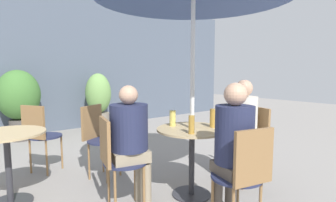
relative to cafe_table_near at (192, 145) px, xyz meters
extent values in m
cube|color=#4C5666|center=(-0.13, 4.08, 0.96)|extent=(10.00, 0.06, 3.00)
cylinder|color=#2D2D33|center=(0.00, 0.00, -0.53)|extent=(0.41, 0.41, 0.01)
cylinder|color=#2D2D33|center=(0.00, 0.00, -0.18)|extent=(0.06, 0.06, 0.68)
cylinder|color=tan|center=(0.00, 0.00, 0.17)|extent=(0.73, 0.73, 0.02)
cylinder|color=#2D2D33|center=(-1.53, 0.98, -0.18)|extent=(0.06, 0.06, 0.68)
cylinder|color=tan|center=(-1.53, 0.98, 0.17)|extent=(0.71, 0.71, 0.02)
cylinder|color=#232847|center=(-0.69, 0.17, -0.08)|extent=(0.41, 0.41, 0.02)
cylinder|color=olive|center=(-0.79, 0.33, -0.31)|extent=(0.02, 0.02, 0.45)
cylinder|color=olive|center=(-0.85, 0.07, -0.31)|extent=(0.02, 0.02, 0.45)
cylinder|color=olive|center=(-0.53, 0.26, -0.31)|extent=(0.02, 0.02, 0.45)
cylinder|color=olive|center=(-0.59, 0.01, -0.31)|extent=(0.02, 0.02, 0.45)
cube|color=olive|center=(-0.87, 0.21, 0.14)|extent=(0.11, 0.34, 0.41)
cylinder|color=#232847|center=(-0.17, -0.69, -0.08)|extent=(0.41, 0.41, 0.02)
cylinder|color=olive|center=(-0.26, -0.53, -0.31)|extent=(0.02, 0.02, 0.45)
cylinder|color=olive|center=(-0.01, -0.59, -0.31)|extent=(0.02, 0.02, 0.45)
cube|color=olive|center=(-0.21, -0.87, 0.14)|extent=(0.34, 0.11, 0.41)
cylinder|color=#232847|center=(0.69, -0.17, -0.08)|extent=(0.41, 0.41, 0.02)
cylinder|color=olive|center=(0.79, -0.33, -0.31)|extent=(0.02, 0.02, 0.45)
cylinder|color=olive|center=(0.85, -0.07, -0.31)|extent=(0.02, 0.02, 0.45)
cylinder|color=olive|center=(0.53, -0.26, -0.31)|extent=(0.02, 0.02, 0.45)
cylinder|color=olive|center=(0.59, -0.01, -0.31)|extent=(0.02, 0.02, 0.45)
cube|color=olive|center=(0.87, -0.21, 0.14)|extent=(0.11, 0.34, 0.41)
cylinder|color=#232847|center=(-0.52, 1.00, -0.08)|extent=(0.41, 0.41, 0.02)
cylinder|color=olive|center=(-0.46, 1.18, -0.31)|extent=(0.02, 0.02, 0.45)
cylinder|color=olive|center=(-0.70, 1.06, -0.31)|extent=(0.02, 0.02, 0.45)
cylinder|color=olive|center=(-0.34, 0.94, -0.31)|extent=(0.02, 0.02, 0.45)
cylinder|color=olive|center=(-0.57, 0.82, -0.31)|extent=(0.02, 0.02, 0.45)
cube|color=olive|center=(-0.60, 1.16, 0.14)|extent=(0.32, 0.19, 0.41)
cylinder|color=#232847|center=(-1.02, 1.68, -0.08)|extent=(0.41, 0.41, 0.02)
cylinder|color=olive|center=(-1.21, 1.72, -0.31)|extent=(0.02, 0.02, 0.45)
cylinder|color=olive|center=(-1.07, 1.50, -0.31)|extent=(0.02, 0.02, 0.45)
cylinder|color=olive|center=(-0.98, 1.86, -0.31)|extent=(0.02, 0.02, 0.45)
cylinder|color=olive|center=(-0.84, 1.64, -0.31)|extent=(0.02, 0.02, 0.45)
cube|color=olive|center=(-1.18, 1.58, 0.14)|extent=(0.21, 0.31, 0.41)
cylinder|color=gray|center=(-0.54, 0.05, -0.32)|extent=(0.10, 0.10, 0.45)
cylinder|color=gray|center=(-0.51, 0.20, -0.32)|extent=(0.10, 0.10, 0.45)
cube|color=gray|center=(-0.65, 0.16, -0.01)|extent=(0.39, 0.37, 0.10)
cylinder|color=#232847|center=(-0.65, 0.16, 0.25)|extent=(0.35, 0.35, 0.42)
sphere|color=tan|center=(-0.65, 0.16, 0.55)|extent=(0.17, 0.17, 0.17)
cylinder|color=brown|center=(-0.06, -0.55, -0.32)|extent=(0.09, 0.09, 0.45)
cylinder|color=brown|center=(-0.20, -0.52, -0.32)|extent=(0.09, 0.09, 0.45)
cube|color=brown|center=(-0.16, -0.65, -0.02)|extent=(0.33, 0.35, 0.09)
cylinder|color=#232847|center=(-0.16, -0.65, 0.26)|extent=(0.31, 0.31, 0.47)
sphere|color=tan|center=(-0.16, -0.65, 0.58)|extent=(0.18, 0.18, 0.18)
cylinder|color=#2D2D33|center=(0.56, -0.06, -0.32)|extent=(0.09, 0.09, 0.45)
cylinder|color=#2D2D33|center=(0.52, -0.20, -0.32)|extent=(0.09, 0.09, 0.45)
cube|color=#2D2D33|center=(0.65, -0.16, -0.02)|extent=(0.35, 0.32, 0.09)
cylinder|color=beige|center=(0.65, -0.16, 0.25)|extent=(0.31, 0.31, 0.45)
sphere|color=tan|center=(0.65, -0.16, 0.58)|extent=(0.19, 0.19, 0.19)
cylinder|color=#B28433|center=(-0.16, -0.17, 0.26)|extent=(0.06, 0.06, 0.18)
cylinder|color=#B28433|center=(0.21, -0.09, 0.27)|extent=(0.07, 0.07, 0.20)
cylinder|color=#DBC65B|center=(-0.08, 0.22, 0.26)|extent=(0.07, 0.07, 0.17)
cylinder|color=#47423D|center=(-1.01, 3.68, -0.34)|extent=(0.38, 0.38, 0.40)
ellipsoid|color=#427533|center=(-1.01, 3.68, 0.33)|extent=(0.76, 0.76, 0.94)
cylinder|color=slate|center=(0.57, 3.65, -0.35)|extent=(0.45, 0.45, 0.37)
ellipsoid|color=#709E51|center=(0.57, 3.65, 0.28)|extent=(0.56, 0.56, 0.89)
cylinder|color=silver|center=(0.00, 0.00, 0.60)|extent=(0.04, 0.04, 2.28)
camera|label=1|loc=(-1.84, -1.93, 0.76)|focal=28.00mm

